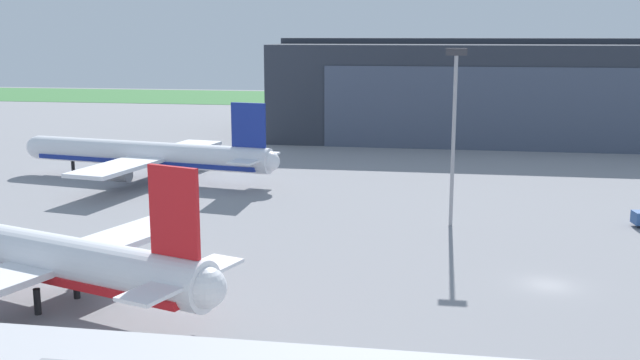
% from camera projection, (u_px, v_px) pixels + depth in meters
% --- Properties ---
extents(ground_plane, '(440.00, 440.00, 0.00)m').
position_uv_depth(ground_plane, '(548.00, 285.00, 66.61)').
color(ground_plane, gray).
extents(grass_field_strip, '(440.00, 56.00, 0.08)m').
position_uv_depth(grass_field_strip, '(473.00, 101.00, 247.54)').
color(grass_field_strip, '#3E793F').
rests_on(grass_field_strip, ground_plane).
extents(maintenance_hangar, '(101.93, 41.64, 21.20)m').
position_uv_depth(maintenance_hangar, '(516.00, 90.00, 159.84)').
color(maintenance_hangar, '#2D333D').
rests_on(maintenance_hangar, ground_plane).
extents(airliner_near_right, '(34.98, 31.42, 12.90)m').
position_uv_depth(airliner_near_right, '(43.00, 258.00, 61.39)').
color(airliner_near_right, silver).
rests_on(airliner_near_right, ground_plane).
extents(airliner_far_left, '(43.33, 34.72, 12.49)m').
position_uv_depth(airliner_far_left, '(148.00, 155.00, 112.97)').
color(airliner_far_left, white).
rests_on(airliner_far_left, ground_plane).
extents(apron_light_mast, '(2.40, 0.50, 20.60)m').
position_uv_depth(apron_light_mast, '(454.00, 125.00, 84.84)').
color(apron_light_mast, '#99999E').
rests_on(apron_light_mast, ground_plane).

